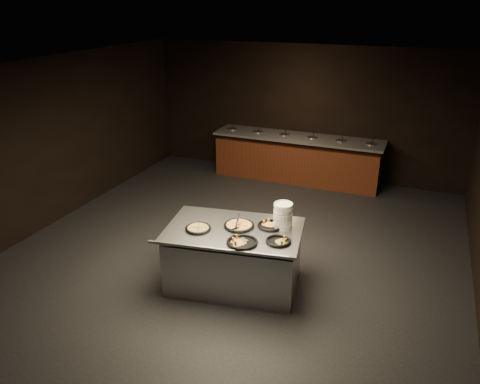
% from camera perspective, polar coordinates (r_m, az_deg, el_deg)
% --- Properties ---
extents(room, '(7.02, 8.02, 2.92)m').
position_cam_1_polar(room, '(6.94, -0.67, 2.86)').
color(room, black).
rests_on(room, ground).
extents(salad_bar, '(3.70, 0.83, 1.18)m').
position_cam_1_polar(salad_bar, '(10.46, 6.91, 3.76)').
color(salad_bar, '#5F3016').
rests_on(salad_bar, ground).
extents(serving_counter, '(2.00, 1.46, 0.88)m').
position_cam_1_polar(serving_counter, '(6.62, -0.75, -8.04)').
color(serving_counter, silver).
rests_on(serving_counter, ground).
extents(plate_stack, '(0.25, 0.25, 0.36)m').
position_cam_1_polar(plate_stack, '(6.39, 5.27, -2.90)').
color(plate_stack, white).
rests_on(plate_stack, serving_counter).
extents(pan_veggie_whole, '(0.35, 0.35, 0.04)m').
position_cam_1_polar(pan_veggie_whole, '(6.40, -5.13, -4.42)').
color(pan_veggie_whole, black).
rests_on(pan_veggie_whole, serving_counter).
extents(pan_cheese_whole, '(0.42, 0.42, 0.04)m').
position_cam_1_polar(pan_cheese_whole, '(6.45, -0.11, -4.08)').
color(pan_cheese_whole, black).
rests_on(pan_cheese_whole, serving_counter).
extents(pan_cheese_slices_a, '(0.36, 0.36, 0.04)m').
position_cam_1_polar(pan_cheese_slices_a, '(6.46, 3.76, -4.08)').
color(pan_cheese_slices_a, black).
rests_on(pan_cheese_slices_a, serving_counter).
extents(pan_cheese_slices_b, '(0.41, 0.41, 0.04)m').
position_cam_1_polar(pan_cheese_slices_b, '(6.03, 0.27, -6.12)').
color(pan_cheese_slices_b, black).
rests_on(pan_cheese_slices_b, serving_counter).
extents(pan_veggie_slices, '(0.33, 0.33, 0.04)m').
position_cam_1_polar(pan_veggie_slices, '(6.08, 4.69, -5.96)').
color(pan_veggie_slices, black).
rests_on(pan_veggie_slices, serving_counter).
extents(server_left, '(0.14, 0.34, 0.17)m').
position_cam_1_polar(server_left, '(6.43, -0.28, -3.55)').
color(server_left, silver).
rests_on(server_left, serving_counter).
extents(server_right, '(0.32, 0.24, 0.18)m').
position_cam_1_polar(server_right, '(6.13, -0.37, -4.91)').
color(server_right, silver).
rests_on(server_right, serving_counter).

